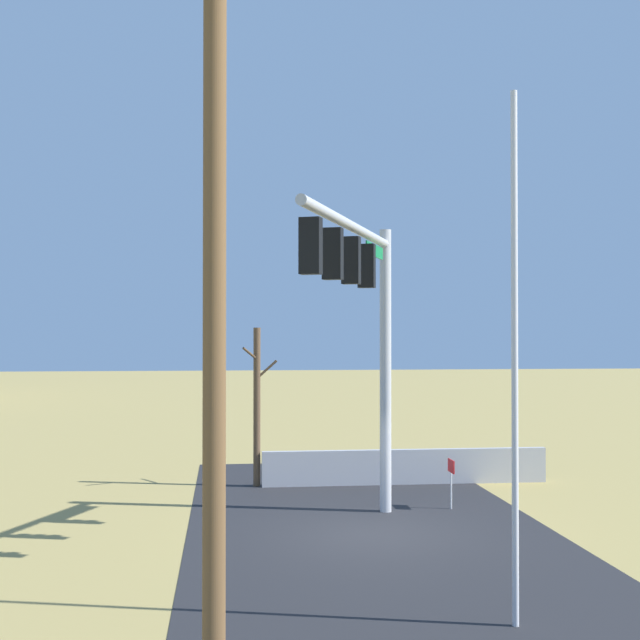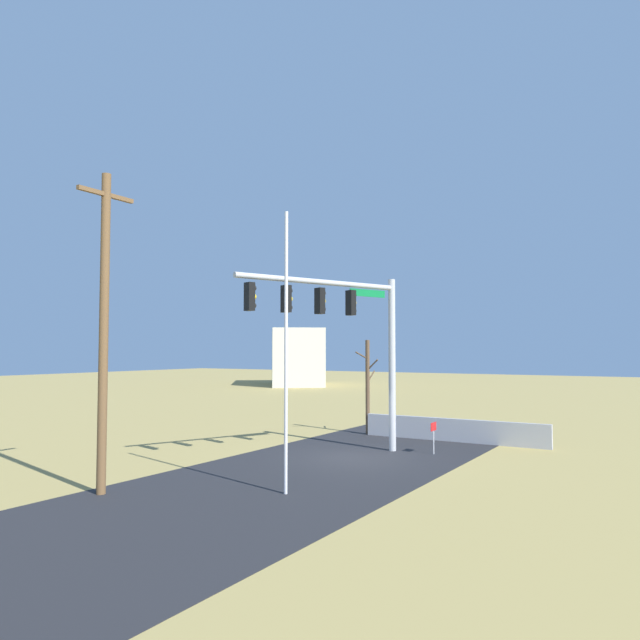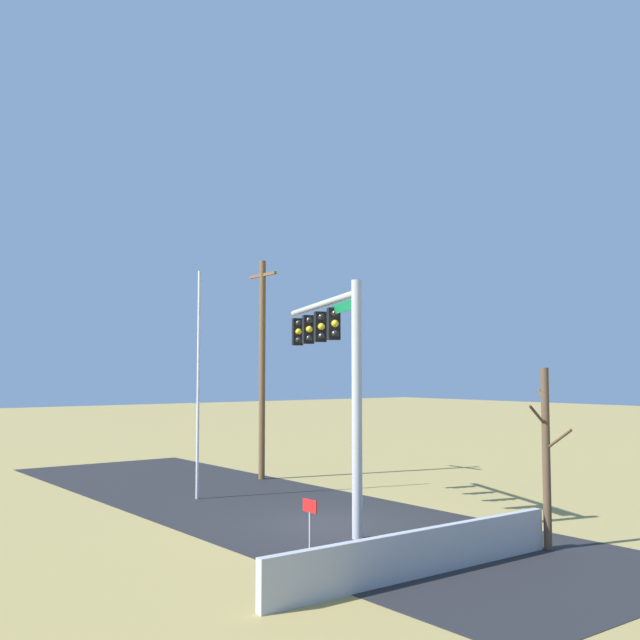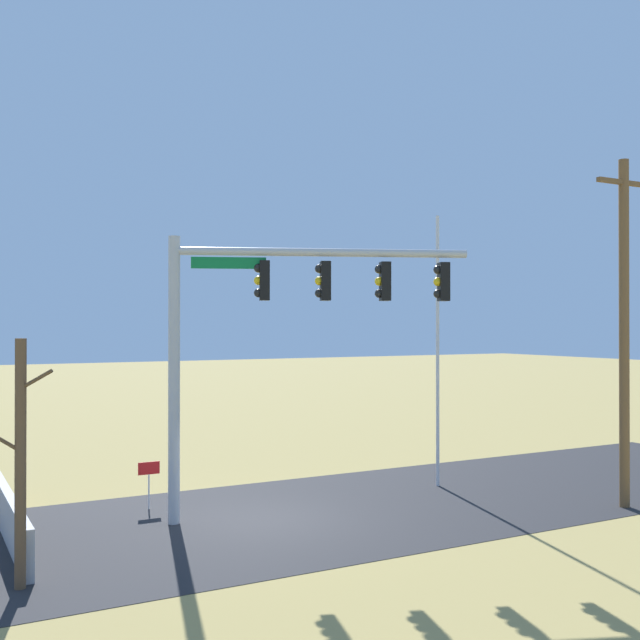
{
  "view_description": "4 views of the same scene",
  "coord_description": "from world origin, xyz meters",
  "px_view_note": "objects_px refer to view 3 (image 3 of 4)",
  "views": [
    {
      "loc": [
        -18.23,
        3.18,
        4.35
      ],
      "look_at": [
        -1.44,
        1.3,
        4.61
      ],
      "focal_mm": 47.61,
      "sensor_mm": 36.0,
      "label": 1
    },
    {
      "loc": [
        -20.08,
        -10.7,
        4.03
      ],
      "look_at": [
        -1.05,
        0.77,
        5.13
      ],
      "focal_mm": 33.77,
      "sensor_mm": 36.0,
      "label": 2
    },
    {
      "loc": [
        17.33,
        -13.59,
        4.37
      ],
      "look_at": [
        -1.97,
        1.18,
        6.1
      ],
      "focal_mm": 41.75,
      "sensor_mm": 36.0,
      "label": 3
    },
    {
      "loc": [
        7.58,
        16.72,
        4.74
      ],
      "look_at": [
        -0.95,
        0.98,
        4.86
      ],
      "focal_mm": 42.21,
      "sensor_mm": 36.0,
      "label": 4
    }
  ],
  "objects_px": {
    "utility_pole": "(262,365)",
    "open_sign": "(310,512)",
    "signal_mast": "(332,352)",
    "bare_tree": "(546,456)",
    "flagpole": "(198,384)"
  },
  "relations": [
    {
      "from": "utility_pole",
      "to": "open_sign",
      "type": "bearing_deg",
      "value": -27.4
    },
    {
      "from": "signal_mast",
      "to": "bare_tree",
      "type": "xyz_separation_m",
      "value": [
        5.96,
        2.11,
        -2.68
      ]
    },
    {
      "from": "bare_tree",
      "to": "open_sign",
      "type": "xyz_separation_m",
      "value": [
        -3.64,
        -4.65,
        -1.4
      ]
    },
    {
      "from": "bare_tree",
      "to": "open_sign",
      "type": "bearing_deg",
      "value": -128.04
    },
    {
      "from": "utility_pole",
      "to": "open_sign",
      "type": "xyz_separation_m",
      "value": [
        10.95,
        -5.67,
        -3.79
      ]
    },
    {
      "from": "signal_mast",
      "to": "flagpole",
      "type": "height_order",
      "value": "flagpole"
    },
    {
      "from": "signal_mast",
      "to": "bare_tree",
      "type": "height_order",
      "value": "signal_mast"
    },
    {
      "from": "flagpole",
      "to": "signal_mast",
      "type": "bearing_deg",
      "value": 12.04
    },
    {
      "from": "open_sign",
      "to": "signal_mast",
      "type": "bearing_deg",
      "value": 132.35
    },
    {
      "from": "bare_tree",
      "to": "open_sign",
      "type": "relative_size",
      "value": 3.69
    },
    {
      "from": "bare_tree",
      "to": "open_sign",
      "type": "height_order",
      "value": "bare_tree"
    },
    {
      "from": "flagpole",
      "to": "bare_tree",
      "type": "xyz_separation_m",
      "value": [
        11.91,
        3.38,
        -1.68
      ]
    },
    {
      "from": "flagpole",
      "to": "utility_pole",
      "type": "height_order",
      "value": "utility_pole"
    },
    {
      "from": "flagpole",
      "to": "utility_pole",
      "type": "distance_m",
      "value": 5.2
    },
    {
      "from": "bare_tree",
      "to": "flagpole",
      "type": "bearing_deg",
      "value": -164.14
    }
  ]
}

